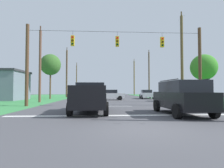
{
  "coord_description": "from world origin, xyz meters",
  "views": [
    {
      "loc": [
        -1.55,
        -6.76,
        1.44
      ],
      "look_at": [
        -0.41,
        12.76,
        2.12
      ],
      "focal_mm": 29.13,
      "sensor_mm": 36.0,
      "label": 1
    }
  ],
  "objects": [
    {
      "name": "lane_dash_1",
      "position": [
        0.0,
        17.3,
        0.0
      ],
      "size": [
        2.5,
        0.15,
        0.01
      ],
      "primitive_type": "cube",
      "rotation": [
        0.0,
        0.0,
        1.57
      ],
      "color": "white",
      "rests_on": "ground"
    },
    {
      "name": "utility_pole_far_right",
      "position": [
        8.73,
        31.82,
        5.12
      ],
      "size": [
        0.28,
        1.68,
        10.2
      ],
      "color": "brown",
      "rests_on": "ground"
    },
    {
      "name": "suv_black",
      "position": [
        3.22,
        3.83,
        1.06
      ],
      "size": [
        2.25,
        4.82,
        2.05
      ],
      "color": "black",
      "rests_on": "ground"
    },
    {
      "name": "lane_dash_0",
      "position": [
        0.0,
        9.62,
        0.0
      ],
      "size": [
        2.5,
        0.15,
        0.01
      ],
      "primitive_type": "cube",
      "rotation": [
        0.0,
        0.0,
        1.57
      ],
      "color": "white",
      "rests_on": "ground"
    },
    {
      "name": "tree_roadside_right",
      "position": [
        11.76,
        16.05,
        4.41
      ],
      "size": [
        3.33,
        3.33,
        6.12
      ],
      "color": "brown",
      "rests_on": "ground"
    },
    {
      "name": "utility_pole_distant_left",
      "position": [
        -8.92,
        47.61,
        4.8
      ],
      "size": [
        0.27,
        1.98,
        9.71
      ],
      "color": "brown",
      "rests_on": "ground"
    },
    {
      "name": "ground_plane",
      "position": [
        0.0,
        0.0,
        0.0
      ],
      "size": [
        120.0,
        120.0,
        0.0
      ],
      "primitive_type": "plane",
      "color": "#47474C"
    },
    {
      "name": "utility_pole_distant_right",
      "position": [
        -8.77,
        31.42,
        5.03
      ],
      "size": [
        0.33,
        1.7,
        10.43
      ],
      "color": "brown",
      "rests_on": "ground"
    },
    {
      "name": "distant_car_crossing_white",
      "position": [
        6.16,
        24.05,
        0.79
      ],
      "size": [
        2.35,
        4.45,
        1.52
      ],
      "color": "silver",
      "rests_on": "ground"
    },
    {
      "name": "overhead_signal_span",
      "position": [
        -0.18,
        9.94,
        4.07
      ],
      "size": [
        16.39,
        0.31,
        7.44
      ],
      "color": "brown",
      "rests_on": "ground"
    },
    {
      "name": "lane_dash_3",
      "position": [
        0.0,
        31.1,
        0.0
      ],
      "size": [
        2.5,
        0.15,
        0.01
      ],
      "primitive_type": "cube",
      "rotation": [
        0.0,
        0.0,
        1.57
      ],
      "color": "white",
      "rests_on": "ground"
    },
    {
      "name": "distant_car_oncoming",
      "position": [
        -0.31,
        20.23,
        0.79
      ],
      "size": [
        4.36,
        2.13,
        1.52
      ],
      "color": "silver",
      "rests_on": "ground"
    },
    {
      "name": "utility_pole_near_left",
      "position": [
        8.56,
        48.66,
        5.38
      ],
      "size": [
        0.34,
        1.75,
        11.15
      ],
      "color": "brown",
      "rests_on": "ground"
    },
    {
      "name": "lane_dash_4",
      "position": [
        0.0,
        37.01,
        0.0
      ],
      "size": [
        2.5,
        0.15,
        0.01
      ],
      "primitive_type": "cube",
      "rotation": [
        0.0,
        0.0,
        1.57
      ],
      "color": "white",
      "rests_on": "ground"
    },
    {
      "name": "utility_pole_far_left",
      "position": [
        -8.85,
        15.19,
        4.46
      ],
      "size": [
        0.29,
        1.6,
        9.16
      ],
      "color": "brown",
      "rests_on": "ground"
    },
    {
      "name": "lane_dash_2",
      "position": [
        0.0,
        23.7,
        0.0
      ],
      "size": [
        2.5,
        0.15,
        0.01
      ],
      "primitive_type": "cube",
      "rotation": [
        0.0,
        0.0,
        1.57
      ],
      "color": "white",
      "rests_on": "ground"
    },
    {
      "name": "stop_bar_stripe",
      "position": [
        0.0,
        3.62,
        0.0
      ],
      "size": [
        13.89,
        0.45,
        0.01
      ],
      "primitive_type": "cube",
      "color": "white",
      "rests_on": "ground"
    },
    {
      "name": "utility_pole_mid_right",
      "position": [
        8.4,
        15.02,
        5.48
      ],
      "size": [
        0.34,
        1.57,
        11.27
      ],
      "color": "brown",
      "rests_on": "ground"
    },
    {
      "name": "tree_roadside_far_right",
      "position": [
        -9.96,
        23.65,
        5.66
      ],
      "size": [
        3.34,
        3.34,
        7.41
      ],
      "color": "brown",
      "rests_on": "ground"
    },
    {
      "name": "pickup_truck",
      "position": [
        -2.29,
        5.38,
        0.97
      ],
      "size": [
        2.29,
        5.4,
        1.95
      ],
      "color": "black",
      "rests_on": "ground"
    }
  ]
}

